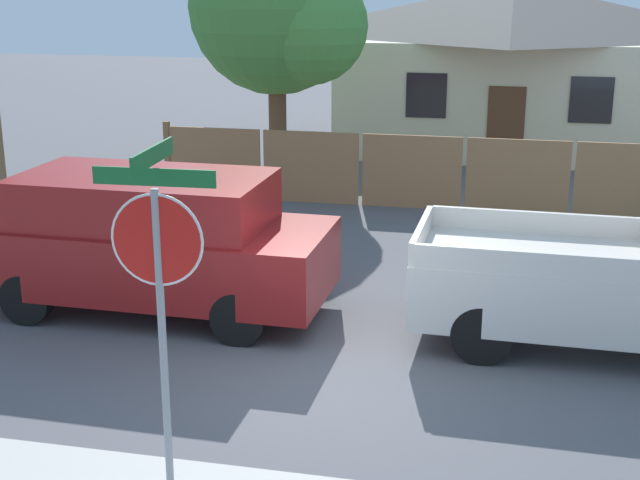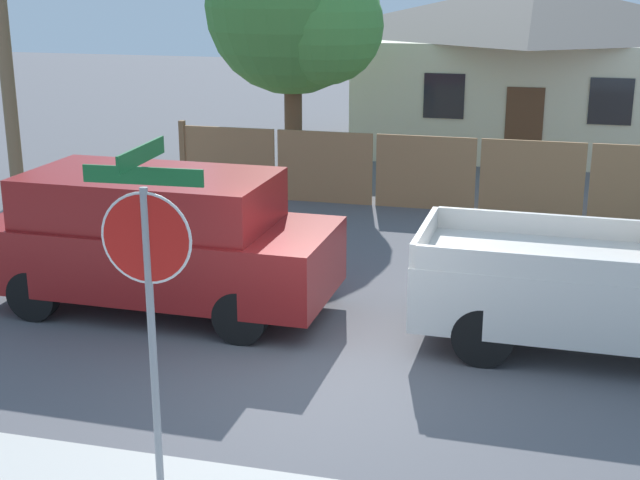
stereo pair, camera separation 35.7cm
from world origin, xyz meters
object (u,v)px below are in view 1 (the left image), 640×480
at_px(red_suv, 152,239).
at_px(orange_pickup, 628,281).
at_px(house, 510,63).
at_px(stop_sign, 159,265).
at_px(oak_tree, 283,11).

distance_m(red_suv, orange_pickup, 6.37).
height_order(house, red_suv, house).
bearing_deg(stop_sign, house, 79.04).
distance_m(house, oak_tree, 7.80).
distance_m(house, stop_sign, 18.59).
xyz_separation_m(house, oak_tree, (-4.82, -5.93, 1.55)).
bearing_deg(orange_pickup, red_suv, -178.90).
bearing_deg(stop_sign, orange_pickup, 42.47).
xyz_separation_m(red_suv, orange_pickup, (6.37, -0.01, -0.14)).
height_order(oak_tree, orange_pickup, oak_tree).
height_order(oak_tree, red_suv, oak_tree).
relative_size(house, stop_sign, 2.89).
distance_m(orange_pickup, stop_sign, 6.38).
bearing_deg(oak_tree, orange_pickup, -50.88).
relative_size(house, oak_tree, 1.61).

